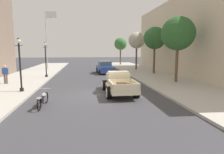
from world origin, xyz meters
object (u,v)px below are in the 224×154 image
Objects in this scene: motorcycle_parked at (43,99)px; street_tree_nearest at (178,34)px; street_lamp_near at (20,60)px; street_lamp_far at (46,57)px; flagpole at (48,33)px; pedestrian_sidewalk_left at (5,73)px; street_tree_third at (137,40)px; hotrod_truck_cream at (118,83)px; street_tree_second at (155,38)px; street_tree_farthest at (120,44)px; car_background_blue at (105,68)px.

street_tree_nearest is at bearing 28.71° from motorcycle_parked.
street_lamp_near is 13.46m from street_tree_nearest.
street_lamp_far is 10.11m from flagpole.
street_lamp_near and street_lamp_far have the same top height.
street_lamp_far is (0.34, 7.45, 0.00)m from street_lamp_near.
motorcycle_parked is 8.56m from pedestrian_sidewalk_left.
street_tree_third reaches higher than motorcycle_parked.
hotrod_truck_cream is 20.08m from flagpole.
street_tree_second is at bearing -78.58° from street_tree_third.
pedestrian_sidewalk_left is at bearing 155.09° from hotrod_truck_cream.
street_tree_third reaches higher than street_tree_farthest.
flagpole is at bearing 133.98° from street_tree_nearest.
street_tree_second reaches higher than street_tree_farthest.
street_tree_farthest is (14.33, 20.75, 3.24)m from pedestrian_sidewalk_left.
street_lamp_far is at bearing 55.08° from pedestrian_sidewalk_left.
pedestrian_sidewalk_left is 25.42m from street_tree_farthest.
street_tree_nearest is 11.53m from street_tree_third.
hotrod_truck_cream is at bearing -101.10° from street_tree_farthest.
street_tree_nearest is 1.09× the size of street_tree_farthest.
street_lamp_near is (2.41, -3.52, 1.30)m from pedestrian_sidewalk_left.
car_background_blue is 1.14× the size of street_lamp_near.
flagpole is 16.49m from street_tree_second.
pedestrian_sidewalk_left is at bearing -95.99° from flagpole.
street_tree_nearest is (12.73, -5.16, 2.21)m from street_lamp_far.
flagpole is (1.40, 13.36, 4.68)m from pedestrian_sidewalk_left.
hotrod_truck_cream is 0.83× the size of street_tree_nearest.
street_tree_nearest reaches higher than street_tree_third.
flagpole is 1.67× the size of street_tree_farthest.
street_tree_nearest is 6.63m from street_tree_second.
hotrod_truck_cream is 1.29× the size of street_lamp_far.
pedestrian_sidewalk_left is 17.05m from street_tree_second.
flagpole is at bearing 98.95° from motorcycle_parked.
street_tree_nearest is (14.08, -14.59, -1.18)m from flagpole.
flagpole is (-1.34, 9.43, 3.39)m from street_lamp_far.
street_tree_third reaches higher than hotrod_truck_cream.
street_tree_third is at bearing -12.92° from flagpole.
street_tree_second is at bearing -18.86° from car_background_blue.
flagpole reaches higher than street_lamp_far.
street_tree_farthest is at bearing 78.90° from hotrod_truck_cream.
motorcycle_parked is 0.36× the size of street_tree_second.
car_background_blue is 0.78× the size of street_tree_third.
flagpole is (-8.24, 5.86, 5.00)m from car_background_blue.
street_tree_nearest reaches higher than street_lamp_far.
street_tree_third reaches higher than pedestrian_sidewalk_left.
hotrod_truck_cream is 11.87m from car_background_blue.
hotrod_truck_cream is 0.54× the size of flagpole.
flagpole reaches higher than street_tree_third.
street_tree_farthest reaches higher than street_lamp_near.
street_lamp_near is at bearing -131.92° from street_tree_third.
street_lamp_far is at bearing 87.39° from street_lamp_near.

